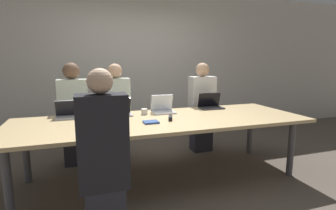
{
  "coord_description": "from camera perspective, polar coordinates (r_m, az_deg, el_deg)",
  "views": [
    {
      "loc": [
        -0.93,
        -2.99,
        1.49
      ],
      "look_at": [
        0.11,
        0.1,
        0.93
      ],
      "focal_mm": 28.0,
      "sensor_mm": 36.0,
      "label": 1
    }
  ],
  "objects": [
    {
      "name": "notebook",
      "position": [
        3.01,
        -3.73,
        -3.73
      ],
      "size": [
        0.17,
        0.14,
        0.02
      ],
      "rotation": [
        0.0,
        0.0,
        0.0
      ],
      "color": "#2D4C8C",
      "rests_on": "conference_table"
    },
    {
      "name": "stapler",
      "position": [
        3.15,
        0.54,
        -2.85
      ],
      "size": [
        0.09,
        0.16,
        0.05
      ],
      "rotation": [
        0.0,
        0.0,
        -0.35
      ],
      "color": "black",
      "rests_on": "conference_table"
    },
    {
      "name": "cup_far_center",
      "position": [
        3.48,
        -5.17,
        -1.44
      ],
      "size": [
        0.08,
        0.08,
        0.08
      ],
      "color": "white",
      "rests_on": "conference_table"
    },
    {
      "name": "person_far_left",
      "position": [
        3.93,
        -19.78,
        -2.22
      ],
      "size": [
        0.4,
        0.24,
        1.45
      ],
      "color": "#2D2D38",
      "rests_on": "ground_plane"
    },
    {
      "name": "laptop_far_midleft",
      "position": [
        3.46,
        -10.91,
        -1.13
      ],
      "size": [
        0.36,
        0.24,
        0.23
      ],
      "color": "#B7B7BC",
      "rests_on": "conference_table"
    },
    {
      "name": "laptop_near_left",
      "position": [
        2.61,
        -14.53,
        -4.84
      ],
      "size": [
        0.36,
        0.23,
        0.23
      ],
      "rotation": [
        0.0,
        0.0,
        3.14
      ],
      "color": "silver",
      "rests_on": "conference_table"
    },
    {
      "name": "laptop_far_right",
      "position": [
        3.95,
        9.21,
        0.27
      ],
      "size": [
        0.35,
        0.22,
        0.23
      ],
      "color": "#333338",
      "rests_on": "conference_table"
    },
    {
      "name": "person_far_right",
      "position": [
        4.31,
        7.33,
        -0.8
      ],
      "size": [
        0.4,
        0.24,
        1.44
      ],
      "color": "#2D2D38",
      "rests_on": "ground_plane"
    },
    {
      "name": "laptop_far_left",
      "position": [
        3.48,
        -20.39,
        -1.55
      ],
      "size": [
        0.37,
        0.23,
        0.22
      ],
      "color": "#B7B7BC",
      "rests_on": "conference_table"
    },
    {
      "name": "curtain_wall",
      "position": [
        5.11,
        -8.15,
        8.7
      ],
      "size": [
        12.0,
        0.06,
        2.8
      ],
      "color": "beige",
      "rests_on": "ground_plane"
    },
    {
      "name": "ground_plane",
      "position": [
        3.47,
        -1.22,
        -15.64
      ],
      "size": [
        24.0,
        24.0,
        0.0
      ],
      "primitive_type": "plane",
      "color": "brown"
    },
    {
      "name": "conference_table",
      "position": [
        3.23,
        -1.27,
        -4.03
      ],
      "size": [
        3.57,
        1.23,
        0.78
      ],
      "color": "#D6B77F",
      "rests_on": "ground_plane"
    },
    {
      "name": "laptop_far_center",
      "position": [
        3.58,
        -1.15,
        -0.54
      ],
      "size": [
        0.31,
        0.24,
        0.24
      ],
      "color": "silver",
      "rests_on": "conference_table"
    },
    {
      "name": "person_far_midleft",
      "position": [
        3.98,
        -11.18,
        -1.87
      ],
      "size": [
        0.4,
        0.24,
        1.44
      ],
      "color": "#2D2D38",
      "rests_on": "ground_plane"
    },
    {
      "name": "person_near_left",
      "position": [
        2.24,
        -13.88,
        -11.35
      ],
      "size": [
        0.4,
        0.24,
        1.43
      ],
      "rotation": [
        0.0,
        0.0,
        3.14
      ],
      "color": "#2D2D38",
      "rests_on": "ground_plane"
    }
  ]
}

